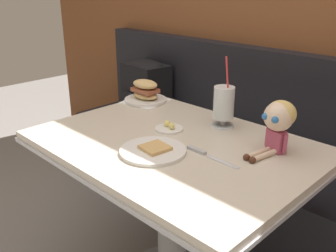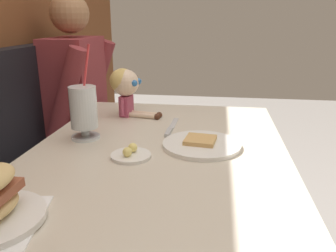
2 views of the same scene
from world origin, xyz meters
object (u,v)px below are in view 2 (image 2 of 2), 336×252
(toast_plate, at_px, (201,144))
(diner_patron, at_px, (83,90))
(seated_doll, at_px, (126,85))
(butter_saucer, at_px, (131,154))
(butter_knife, at_px, (170,130))
(milkshake_glass, at_px, (84,109))

(toast_plate, height_order, diner_patron, diner_patron)
(toast_plate, height_order, seated_doll, seated_doll)
(toast_plate, relative_size, butter_saucer, 2.08)
(toast_plate, bearing_deg, butter_knife, 40.00)
(butter_saucer, distance_m, diner_patron, 1.04)
(toast_plate, bearing_deg, milkshake_glass, 86.78)
(butter_knife, relative_size, seated_doll, 1.04)
(butter_saucer, xyz_separation_m, butter_knife, (0.26, -0.08, -0.00))
(milkshake_glass, height_order, butter_knife, milkshake_glass)
(toast_plate, distance_m, butter_knife, 0.19)
(milkshake_glass, bearing_deg, seated_doll, -12.53)
(milkshake_glass, distance_m, diner_patron, 0.83)
(butter_saucer, xyz_separation_m, seated_doll, (0.43, 0.13, 0.12))
(toast_plate, xyz_separation_m, diner_patron, (0.79, 0.71, -0.01))
(seated_doll, bearing_deg, butter_knife, -129.73)
(diner_patron, bearing_deg, milkshake_glass, -157.54)
(seated_doll, relative_size, diner_patron, 0.28)
(butter_knife, bearing_deg, toast_plate, -140.00)
(seated_doll, bearing_deg, diner_patron, 39.12)
(butter_saucer, relative_size, butter_knife, 0.51)
(milkshake_glass, xyz_separation_m, butter_saucer, (-0.14, -0.19, -0.09))
(diner_patron, bearing_deg, butter_knife, -137.42)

